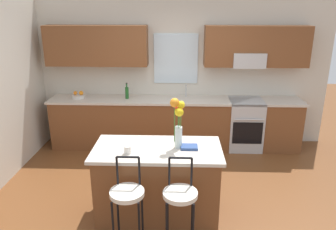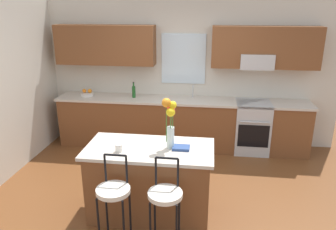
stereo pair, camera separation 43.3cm
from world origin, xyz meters
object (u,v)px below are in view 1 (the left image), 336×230
object	(u,v)px
bar_stool_near	(127,197)
fruit_bowl_oranges	(79,96)
cookbook	(189,147)
mug_ceramic	(127,150)
flower_vase	(178,118)
oven_range	(244,124)
bottle_olive_oil	(127,92)
kitchen_island	(158,182)
bar_stool_middle	(180,198)

from	to	relation	value
bar_stool_near	fruit_bowl_oranges	world-z (taller)	fruit_bowl_oranges
cookbook	bar_stool_near	bearing A→B (deg)	-136.95
mug_ceramic	flower_vase	bearing A→B (deg)	18.08
oven_range	mug_ceramic	world-z (taller)	mug_ceramic
bottle_olive_oil	bar_stool_near	bearing A→B (deg)	-81.38
kitchen_island	bar_stool_near	distance (m)	0.68
fruit_bowl_oranges	kitchen_island	bearing A→B (deg)	-53.55
bar_stool_middle	fruit_bowl_oranges	xyz separation A→B (m)	(-1.86, 2.74, 0.33)
cookbook	fruit_bowl_oranges	distance (m)	2.90
cookbook	fruit_bowl_oranges	size ratio (longest dim) A/B	0.83
kitchen_island	fruit_bowl_oranges	xyz separation A→B (m)	(-1.58, 2.14, 0.50)
bar_stool_middle	cookbook	xyz separation A→B (m)	(0.10, 0.61, 0.30)
oven_range	bar_stool_middle	size ratio (longest dim) A/B	0.88
fruit_bowl_oranges	bottle_olive_oil	size ratio (longest dim) A/B	0.83
oven_range	kitchen_island	distance (m)	2.57
bar_stool_near	mug_ceramic	xyz separation A→B (m)	(-0.05, 0.45, 0.33)
flower_vase	fruit_bowl_oranges	distance (m)	2.81
bar_stool_middle	flower_vase	size ratio (longest dim) A/B	1.71
kitchen_island	bottle_olive_oil	xyz separation A→B (m)	(-0.69, 2.14, 0.57)
kitchen_island	mug_ceramic	distance (m)	0.62
bar_stool_near	cookbook	bearing A→B (deg)	43.05
bar_stool_near	cookbook	distance (m)	0.94
mug_ceramic	kitchen_island	bearing A→B (deg)	25.52
oven_range	mug_ceramic	bearing A→B (deg)	-128.19
flower_vase	fruit_bowl_oranges	size ratio (longest dim) A/B	2.55
cookbook	bottle_olive_oil	size ratio (longest dim) A/B	0.69
mug_ceramic	fruit_bowl_oranges	xyz separation A→B (m)	(-1.25, 2.30, -0.00)
kitchen_island	bar_stool_middle	bearing A→B (deg)	-65.49
bar_stool_near	fruit_bowl_oranges	distance (m)	3.06
mug_ceramic	bottle_olive_oil	distance (m)	2.33
kitchen_island	mug_ceramic	bearing A→B (deg)	-154.48
fruit_bowl_oranges	bottle_olive_oil	xyz separation A→B (m)	(0.89, 0.00, 0.07)
kitchen_island	fruit_bowl_oranges	distance (m)	2.71
bar_stool_middle	mug_ceramic	distance (m)	0.82
oven_range	bar_stool_middle	distance (m)	2.97
oven_range	mug_ceramic	xyz separation A→B (m)	(-1.79, -2.27, 0.51)
oven_range	bottle_olive_oil	size ratio (longest dim) A/B	3.18
kitchen_island	bottle_olive_oil	distance (m)	2.32
mug_ceramic	bar_stool_middle	bearing A→B (deg)	-36.42
bar_stool_near	bar_stool_middle	xyz separation A→B (m)	(0.55, 0.00, 0.00)
flower_vase	bottle_olive_oil	bearing A→B (deg)	113.88
bar_stool_near	bar_stool_middle	bearing A→B (deg)	0.00
bar_stool_near	bottle_olive_oil	world-z (taller)	bottle_olive_oil
oven_range	fruit_bowl_oranges	world-z (taller)	fruit_bowl_oranges
oven_range	bar_stool_middle	xyz separation A→B (m)	(-1.18, -2.72, 0.18)
kitchen_island	cookbook	bearing A→B (deg)	1.08
kitchen_island	flower_vase	size ratio (longest dim) A/B	2.50
mug_ceramic	fruit_bowl_oranges	size ratio (longest dim) A/B	0.38
bar_stool_middle	fruit_bowl_oranges	world-z (taller)	fruit_bowl_oranges
oven_range	bottle_olive_oil	distance (m)	2.22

